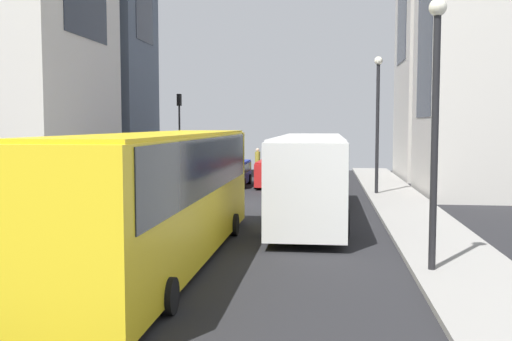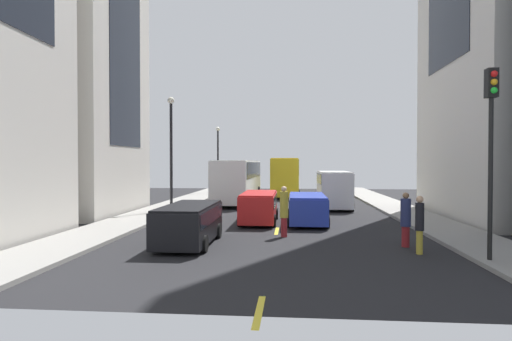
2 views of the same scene
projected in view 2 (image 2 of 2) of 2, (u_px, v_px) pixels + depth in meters
The scene contains 21 objects.
ground_plane at pixel (282, 207), 29.79m from camera, with size 42.57×42.57×0.00m, color black.
sidewalk_west at pixel (175, 205), 30.47m from camera, with size 2.82×44.00×0.15m, color gray.
sidewalk_east at pixel (395, 207), 29.11m from camera, with size 2.82×44.00×0.15m, color gray.
lane_stripe_0 at pixel (259, 311), 8.87m from camera, with size 0.16×2.00×0.01m, color yellow.
lane_stripe_1 at pixel (277, 231), 19.33m from camera, with size 0.16×2.00×0.01m, color yellow.
lane_stripe_2 at pixel (282, 207), 29.79m from camera, with size 0.16×2.00×0.01m, color yellow.
lane_stripe_3 at pixel (285, 196), 40.25m from camera, with size 0.16×2.00×0.01m, color yellow.
lane_stripe_4 at pixel (286, 189), 50.71m from camera, with size 0.16×2.00×0.01m, color yellow.
building_west_1 at pixel (77, 64), 25.80m from camera, with size 6.33×8.44×18.64m.
city_bus_white at pixel (239, 177), 34.36m from camera, with size 2.80×12.92×3.35m.
streetcar_yellow at pixel (286, 173), 42.18m from camera, with size 2.70×13.73×3.59m.
delivery_van_white at pixel (334, 187), 28.84m from camera, with size 2.25×5.13×2.58m.
car_red_0 at pixel (259, 205), 22.08m from camera, with size 1.92×4.58×1.60m.
car_black_1 at pixel (189, 221), 16.19m from camera, with size 1.98×4.60×1.55m.
car_blue_2 at pixel (307, 207), 21.66m from camera, with size 2.04×4.46×1.52m.
pedestrian_waiting_curb at pixel (406, 218), 15.70m from camera, with size 0.38×0.38×2.06m.
pedestrian_crossing_near at pixel (284, 210), 17.80m from camera, with size 0.35×0.35×2.18m.
pedestrian_walking_far at pixel (420, 222), 14.44m from camera, with size 0.30×0.30×2.04m.
traffic_light_near_corner at pixel (491, 127), 12.90m from camera, with size 0.32×0.44×5.96m.
streetlamp_near at pixel (171, 141), 26.43m from camera, with size 0.44×0.44×7.21m.
streetlamp_far at pixel (218, 152), 43.16m from camera, with size 0.44×0.44×6.75m.
Camera 2 is at (0.69, -29.79, 3.18)m, focal length 29.19 mm.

